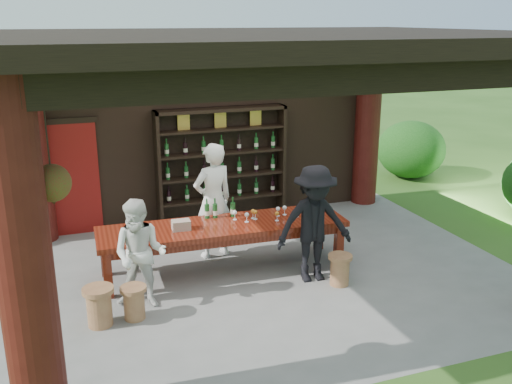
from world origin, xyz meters
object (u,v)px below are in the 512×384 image
object	(u,v)px
host	(213,201)
napkin_basket	(181,225)
stool_far_left	(99,305)
guest_woman	(140,254)
tasting_table	(223,231)
stool_near_left	(134,302)
guest_man	(314,224)
wine_shelf	(222,165)
stool_near_right	(340,269)

from	to	relation	value
host	napkin_basket	size ratio (longest dim) A/B	7.10
stool_far_left	guest_woman	bearing A→B (deg)	30.02
tasting_table	host	xyz separation A→B (m)	(0.02, 0.62, 0.29)
stool_near_left	stool_far_left	distance (m)	0.43
host	guest_man	xyz separation A→B (m)	(1.12, -1.34, -0.06)
tasting_table	host	size ratio (longest dim) A/B	2.01
stool_near_left	napkin_basket	distance (m)	1.42
wine_shelf	stool_near_right	distance (m)	3.40
host	napkin_basket	distance (m)	0.92
guest_man	stool_near_left	bearing A→B (deg)	-169.66
wine_shelf	host	size ratio (longest dim) A/B	1.31
guest_woman	guest_man	bearing A→B (deg)	23.93
wine_shelf	tasting_table	distance (m)	2.32
napkin_basket	tasting_table	bearing A→B (deg)	1.44
stool_near_left	host	size ratio (longest dim) A/B	0.24
tasting_table	guest_man	size ratio (longest dim) A/B	2.16
wine_shelf	tasting_table	bearing A→B (deg)	-106.05
host	guest_man	distance (m)	1.75
stool_far_left	napkin_basket	size ratio (longest dim) A/B	1.96
tasting_table	host	world-z (taller)	host
stool_far_left	guest_man	bearing A→B (deg)	5.55
guest_woman	napkin_basket	size ratio (longest dim) A/B	5.67
stool_near_left	napkin_basket	bearing A→B (deg)	49.24
host	stool_near_right	bearing A→B (deg)	116.39
stool_near_right	wine_shelf	bearing A→B (deg)	104.03
wine_shelf	stool_near_left	size ratio (longest dim) A/B	5.48
stool_near_right	tasting_table	bearing A→B (deg)	144.68
napkin_basket	guest_man	bearing A→B (deg)	-21.78
stool_near_right	stool_far_left	size ratio (longest dim) A/B	0.89
wine_shelf	stool_far_left	world-z (taller)	wine_shelf
tasting_table	stool_near_right	size ratio (longest dim) A/B	8.17
stool_near_right	napkin_basket	bearing A→B (deg)	154.25
stool_near_right	guest_woman	world-z (taller)	guest_woman
guest_woman	stool_near_right	bearing A→B (deg)	18.12
guest_man	wine_shelf	bearing A→B (deg)	104.35
stool_near_left	stool_near_right	xyz separation A→B (m)	(2.91, -0.01, 0.01)
tasting_table	napkin_basket	world-z (taller)	napkin_basket
stool_far_left	host	bearing A→B (deg)	40.28
guest_woman	napkin_basket	distance (m)	0.97
stool_far_left	host	distance (m)	2.62
stool_near_right	napkin_basket	xyz separation A→B (m)	(-2.06, 1.00, 0.58)
wine_shelf	guest_woman	size ratio (longest dim) A/B	1.64
wine_shelf	stool_far_left	distance (m)	4.17
stool_near_right	stool_far_left	bearing A→B (deg)	-179.82
stool_near_left	stool_near_right	world-z (taller)	stool_near_right
wine_shelf	stool_far_left	bearing A→B (deg)	-128.38
guest_woman	stool_near_left	bearing A→B (deg)	-91.42
guest_woman	guest_man	size ratio (longest dim) A/B	0.86
host	guest_woman	world-z (taller)	host
wine_shelf	napkin_basket	distance (m)	2.55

